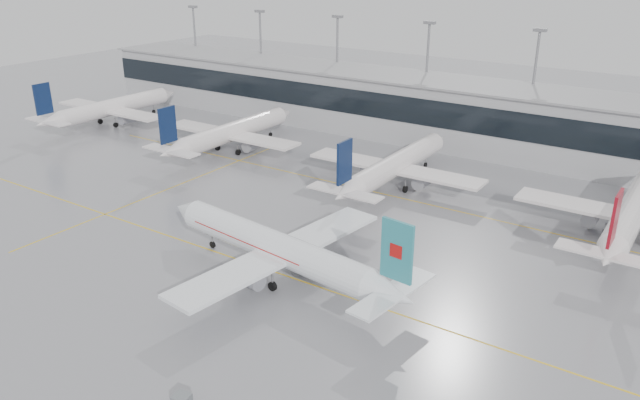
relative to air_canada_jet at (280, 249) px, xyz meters
The scene contains 13 objects.
ground 5.00m from the air_canada_jet, 164.28° to the left, with size 320.00×320.00×0.00m, color gray.
taxi_line_main 5.00m from the air_canada_jet, 164.28° to the left, with size 120.00×0.25×0.01m, color gold.
taxi_line_north 31.25m from the air_canada_jet, 95.68° to the left, with size 120.00×0.25×0.01m, color gold.
taxi_line_cross 36.88m from the air_canada_jet, 154.37° to the left, with size 0.25×60.00×0.01m, color gold.
terminal 62.98m from the air_canada_jet, 92.80° to the left, with size 180.00×15.00×12.00m, color #A3A3A7.
terminal_glass 55.52m from the air_canada_jet, 93.18° to the left, with size 180.00×0.20×5.00m, color black.
terminal_roof 63.49m from the air_canada_jet, 92.80° to the left, with size 182.00×16.00×0.40m, color gray.
light_masts 69.58m from the air_canada_jet, 92.55° to the left, with size 156.40×1.00×22.60m.
air_canada_jet is the anchor object (origin of this frame).
parked_jet_a 80.83m from the air_canada_jet, 154.69° to the left, with size 29.64×36.96×11.72m.
parked_jet_b 51.41m from the air_canada_jet, 137.77° to the left, with size 29.64×36.96×11.72m.
parked_jet_c 34.69m from the air_canada_jet, 95.08° to the left, with size 29.64×36.96×11.72m.
parked_jet_d 47.05m from the air_canada_jet, 47.26° to the left, with size 29.64×36.96×11.72m.
Camera 1 is at (43.05, -52.03, 36.23)m, focal length 35.00 mm.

